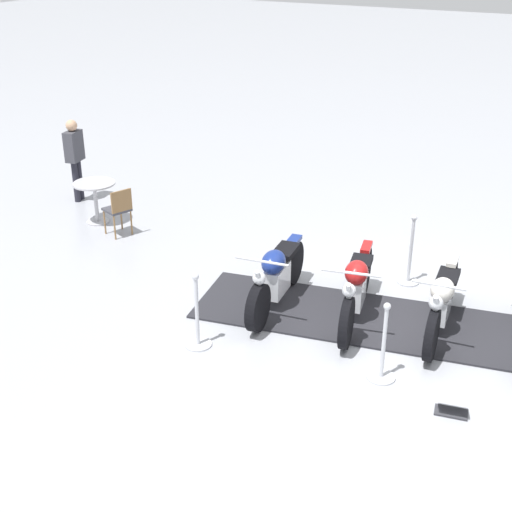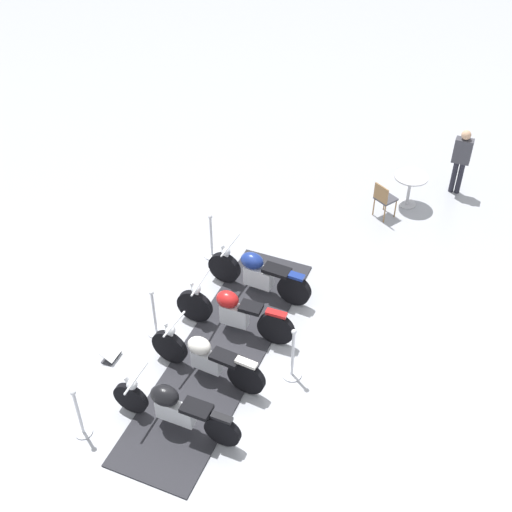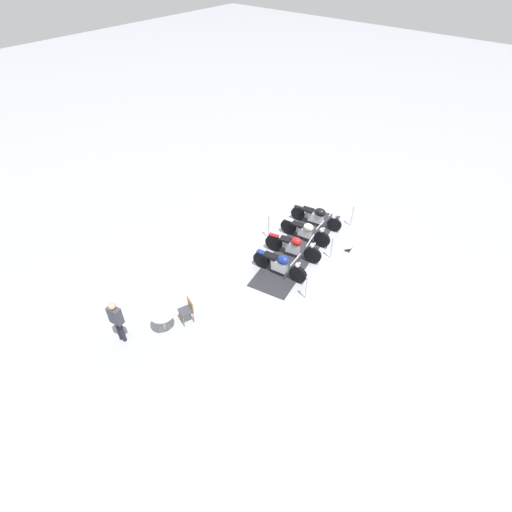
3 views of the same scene
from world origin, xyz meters
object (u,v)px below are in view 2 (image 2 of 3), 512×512
Objects in this scene: stanchion_right_rear at (80,418)px; cafe_chair_near_table at (384,198)px; motorcycle_cream at (205,357)px; bystander_person at (461,156)px; motorcycle_navy at (257,273)px; cafe_table at (410,183)px; info_placard at (111,355)px; stanchion_left_mid at (292,361)px; stanchion_right_front at (212,244)px; motorcycle_maroon at (233,311)px; motorcycle_black at (172,407)px; stanchion_right_mid at (155,320)px.

stanchion_right_rear reaches higher than cafe_chair_near_table.
motorcycle_cream is 7.89m from bystander_person.
motorcycle_navy is at bearing -85.68° from motorcycle_cream.
info_placard is at bearing 161.38° from cafe_table.
cafe_chair_near_table is (5.05, 0.71, 0.16)m from stanchion_left_mid.
stanchion_right_front is (4.71, 0.93, -0.06)m from stanchion_right_rear.
motorcycle_maroon reaches higher than cafe_table.
motorcycle_black reaches higher than cafe_chair_near_table.
motorcycle_maroon is 2.14× the size of stanchion_right_front.
stanchion_right_rear is 8.86m from cafe_table.
stanchion_right_mid is at bearing -53.07° from motorcycle_black.
motorcycle_maroon is at bearing 78.37° from stanchion_left_mid.
info_placard is at bearing 37.88° from motorcycle_maroon.
bystander_person is at bearing -2.30° from stanchion_left_mid.
stanchion_right_mid is (1.45, 1.60, -0.19)m from motorcycle_black.
stanchion_right_mid is at bearing -168.88° from stanchion_right_front.
motorcycle_maroon is 5.64× the size of info_placard.
info_placard is 0.52× the size of cafe_table.
motorcycle_navy is at bearing -26.07° from stanchion_right_mid.
motorcycle_maroon reaches higher than cafe_chair_near_table.
cafe_table is at bearing -105.23° from motorcycle_black.
motorcycle_black is (-3.39, -0.64, 0.00)m from motorcycle_navy.
motorcycle_maroon is 1.03× the size of motorcycle_cream.
cafe_chair_near_table is (-0.77, 0.27, -0.06)m from cafe_table.
stanchion_left_mid is 1.29× the size of cafe_chair_near_table.
stanchion_right_rear is at bearing -168.88° from stanchion_right_mid.
motorcycle_cream reaches higher than info_placard.
stanchion_left_mid is at bearing -13.82° from bystander_person.
info_placard is (1.42, 0.73, -0.30)m from stanchion_right_rear.
motorcycle_cream is at bearing -165.33° from cafe_chair_near_table.
motorcycle_black is 2.11× the size of stanchion_right_front.
motorcycle_black is (-1.13, -0.20, 0.02)m from motorcycle_cream.
stanchion_left_mid is 0.69× the size of bystander_person.
motorcycle_cream is 2.07× the size of stanchion_right_front.
stanchion_right_rear is at bearing -25.51° from bystander_person.
motorcycle_black is at bearing -162.87° from cafe_chair_near_table.
motorcycle_navy is 2.18m from stanchion_right_mid.
stanchion_right_front is 3.30m from info_placard.
stanchion_left_mid is 1.45× the size of cafe_table.
cafe_table is at bearing -19.01° from stanchion_right_mid.
motorcycle_cream is 2.25m from stanchion_right_rear.
motorcycle_maroon is 2.91× the size of cafe_table.
motorcycle_maroon is 1.15m from motorcycle_cream.
stanchion_right_rear is at bearing 64.73° from motorcycle_maroon.
motorcycle_cream is 1.94× the size of stanchion_left_mid.
stanchion_right_mid is at bearing -19.27° from motorcycle_cream.
stanchion_right_rear is 4.80m from stanchion_right_front.
stanchion_right_rear is at bearing 58.82° from motorcycle_cream.
stanchion_right_mid is 0.64× the size of bystander_person.
stanchion_right_rear is (-0.91, 1.13, -0.12)m from motorcycle_black.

